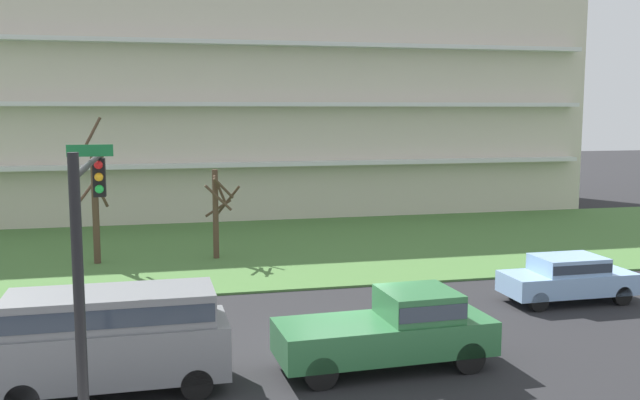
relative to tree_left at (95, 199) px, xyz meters
The scene contains 9 objects.
ground 14.50m from the tree_left, 58.63° to the right, with size 160.00×160.00×0.00m, color #232326.
grass_lawn_strip 8.12m from the tree_left, 13.99° to the left, with size 80.00×16.00×0.08m, color #477238.
apartment_building 18.37m from the tree_left, 65.60° to the left, with size 43.14×13.93×13.46m.
tree_left is the anchor object (origin of this frame).
tree_center 5.03m from the tree_left, ahead, with size 1.58×1.87×3.91m.
van_gray_near_left 14.28m from the tree_left, 84.60° to the right, with size 5.21×2.04×2.36m.
sedan_blue_center_left 18.63m from the tree_left, 31.39° to the right, with size 4.42×1.84×1.57m.
pickup_green_center_right 16.39m from the tree_left, 60.24° to the right, with size 5.48×2.23×1.95m.
traffic_signal_mast 16.75m from the tree_left, 86.12° to the right, with size 0.90×5.86×5.78m.
Camera 1 is at (-5.07, -18.34, 6.45)m, focal length 40.00 mm.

